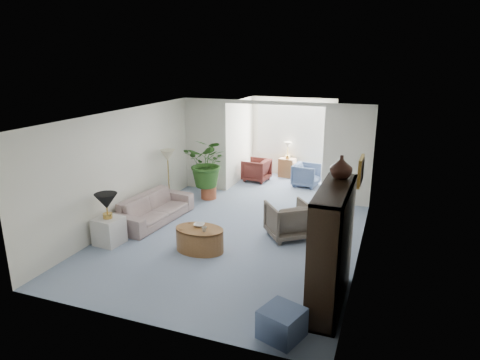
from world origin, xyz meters
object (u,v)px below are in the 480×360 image
at_px(framed_picture, 362,171).
at_px(floor_lamp, 167,155).
at_px(cabinet_urn, 341,167).
at_px(sunroom_chair_blue, 306,175).
at_px(sofa, 154,208).
at_px(wingback_chair, 288,220).
at_px(coffee_cup, 204,229).
at_px(sunroom_table, 287,168).
at_px(end_table, 109,231).
at_px(plant_pot, 209,192).
at_px(coffee_bowl, 199,225).
at_px(side_table_dark, 325,222).
at_px(sunroom_chair_maroon, 256,170).
at_px(entertainment_cabinet, 332,248).
at_px(ottoman, 282,323).
at_px(coffee_table, 200,239).
at_px(table_lamp, 106,201).

distance_m(framed_picture, floor_lamp, 4.96).
xyz_separation_m(cabinet_urn, sunroom_chair_blue, (-1.56, 5.31, -1.67)).
height_order(sofa, wingback_chair, wingback_chair).
relative_size(coffee_cup, sunroom_table, 0.17).
xyz_separation_m(sofa, sunroom_table, (1.88, 4.60, -0.01)).
bearing_deg(sunroom_table, end_table, -109.27).
relative_size(end_table, plant_pot, 1.35).
height_order(coffee_bowl, side_table_dark, side_table_dark).
xyz_separation_m(coffee_bowl, sunroom_chair_maroon, (-0.42, 4.76, -0.15)).
bearing_deg(plant_pot, sunroom_table, 62.82).
relative_size(coffee_cup, side_table_dark, 0.16).
xyz_separation_m(cabinet_urn, sunroom_chair_maroon, (-3.06, 5.31, -1.66)).
relative_size(wingback_chair, sunroom_chair_maroon, 1.12).
xyz_separation_m(framed_picture, sofa, (-4.42, 0.47, -1.40)).
distance_m(end_table, plant_pot, 3.30).
height_order(framed_picture, sunroom_chair_blue, framed_picture).
bearing_deg(wingback_chair, cabinet_urn, 88.80).
relative_size(sofa, plant_pot, 5.16).
xyz_separation_m(coffee_cup, entertainment_cabinet, (2.44, -0.85, 0.41)).
height_order(floor_lamp, ottoman, floor_lamp).
xyz_separation_m(coffee_table, entertainment_cabinet, (2.59, -0.95, 0.68)).
xyz_separation_m(coffee_bowl, sunroom_table, (0.33, 5.51, -0.19)).
xyz_separation_m(table_lamp, side_table_dark, (3.92, 1.84, -0.58)).
bearing_deg(wingback_chair, end_table, -10.98).
relative_size(floor_lamp, sunroom_chair_maroon, 0.50).
bearing_deg(floor_lamp, sofa, -77.20).
bearing_deg(framed_picture, side_table_dark, 126.13).
distance_m(coffee_table, cabinet_urn, 3.17).
relative_size(framed_picture, coffee_table, 0.53).
bearing_deg(coffee_cup, entertainment_cabinet, -19.22).
bearing_deg(cabinet_urn, plant_pot, 138.15).
bearing_deg(side_table_dark, plant_pot, 156.97).
bearing_deg(cabinet_urn, ottoman, -106.47).
bearing_deg(sunroom_chair_blue, side_table_dark, -155.94).
relative_size(sofa, wingback_chair, 2.53).
xyz_separation_m(side_table_dark, entertainment_cabinet, (0.47, -2.45, 0.60)).
height_order(table_lamp, floor_lamp, floor_lamp).
relative_size(framed_picture, entertainment_cabinet, 0.28).
distance_m(wingback_chair, sunroom_chair_blue, 3.68).
relative_size(coffee_bowl, side_table_dark, 0.34).
bearing_deg(coffee_cup, framed_picture, 13.44).
distance_m(framed_picture, cabinet_urn, 1.05).
height_order(wingback_chair, sunroom_chair_blue, wingback_chair).
bearing_deg(sunroom_chair_maroon, coffee_table, 11.65).
distance_m(table_lamp, sunroom_table, 6.34).
bearing_deg(sofa, wingback_chair, -80.92).
xyz_separation_m(table_lamp, ottoman, (3.94, -1.62, -0.69)).
distance_m(coffee_cup, ottoman, 2.74).
relative_size(end_table, coffee_table, 0.57).
xyz_separation_m(coffee_bowl, sunroom_chair_blue, (1.08, 4.76, -0.16)).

